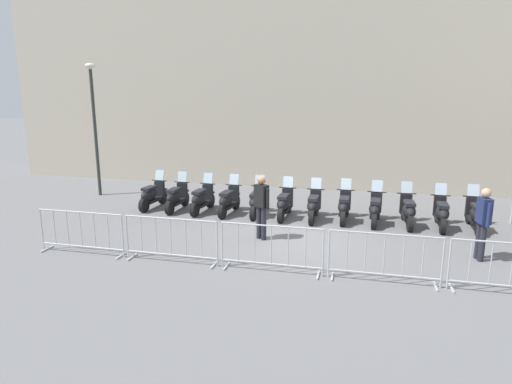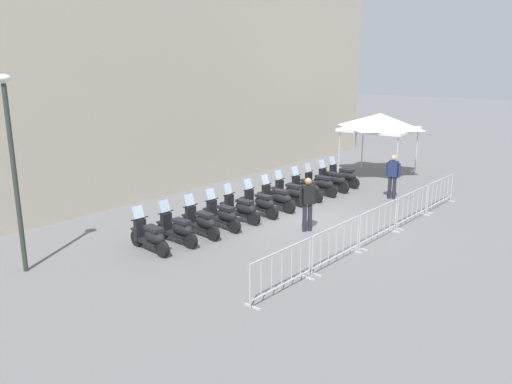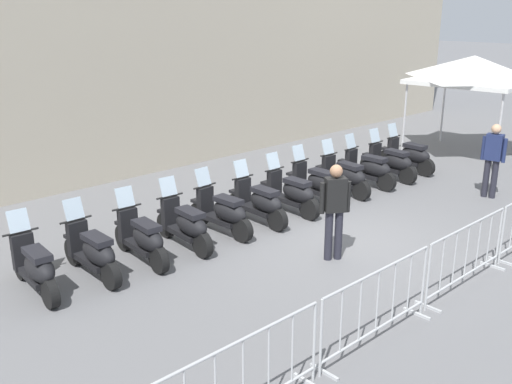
# 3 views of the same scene
# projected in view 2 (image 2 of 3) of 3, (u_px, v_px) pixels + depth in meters

# --- Properties ---
(ground_plane) EXTENTS (120.00, 120.00, 0.00)m
(ground_plane) POSITION_uv_depth(u_px,v_px,m) (311.00, 224.00, 17.11)
(ground_plane) COLOR slate
(building_facade) EXTENTS (28.09, 5.50, 14.91)m
(building_facade) POSITION_uv_depth(u_px,v_px,m) (154.00, 1.00, 20.07)
(building_facade) COLOR #B2A893
(building_facade) RESTS_ON ground
(motorcycle_0) EXTENTS (0.65, 1.72, 1.24)m
(motorcycle_0) POSITION_uv_depth(u_px,v_px,m) (151.00, 237.00, 14.50)
(motorcycle_0) COLOR black
(motorcycle_0) RESTS_ON ground
(motorcycle_1) EXTENTS (0.59, 1.72, 1.24)m
(motorcycle_1) POSITION_uv_depth(u_px,v_px,m) (178.00, 229.00, 15.13)
(motorcycle_1) COLOR black
(motorcycle_1) RESTS_ON ground
(motorcycle_2) EXTENTS (0.66, 1.72, 1.24)m
(motorcycle_2) POSITION_uv_depth(u_px,v_px,m) (201.00, 222.00, 15.78)
(motorcycle_2) COLOR black
(motorcycle_2) RESTS_ON ground
(motorcycle_3) EXTENTS (0.65, 1.72, 1.24)m
(motorcycle_3) POSITION_uv_depth(u_px,v_px,m) (223.00, 215.00, 16.46)
(motorcycle_3) COLOR black
(motorcycle_3) RESTS_ON ground
(motorcycle_4) EXTENTS (0.56, 1.73, 1.24)m
(motorcycle_4) POSITION_uv_depth(u_px,v_px,m) (241.00, 209.00, 17.17)
(motorcycle_4) COLOR black
(motorcycle_4) RESTS_ON ground
(motorcycle_5) EXTENTS (0.61, 1.72, 1.24)m
(motorcycle_5) POSITION_uv_depth(u_px,v_px,m) (260.00, 203.00, 17.81)
(motorcycle_5) COLOR black
(motorcycle_5) RESTS_ON ground
(motorcycle_6) EXTENTS (0.59, 1.72, 1.24)m
(motorcycle_6) POSITION_uv_depth(u_px,v_px,m) (277.00, 198.00, 18.48)
(motorcycle_6) COLOR black
(motorcycle_6) RESTS_ON ground
(motorcycle_7) EXTENTS (0.61, 1.72, 1.24)m
(motorcycle_7) POSITION_uv_depth(u_px,v_px,m) (290.00, 193.00, 19.22)
(motorcycle_7) COLOR black
(motorcycle_7) RESTS_ON ground
(motorcycle_8) EXTENTS (0.66, 1.72, 1.24)m
(motorcycle_8) POSITION_uv_depth(u_px,v_px,m) (306.00, 188.00, 19.85)
(motorcycle_8) COLOR black
(motorcycle_8) RESTS_ON ground
(motorcycle_9) EXTENTS (0.56, 1.73, 1.24)m
(motorcycle_9) POSITION_uv_depth(u_px,v_px,m) (320.00, 184.00, 20.54)
(motorcycle_9) COLOR black
(motorcycle_9) RESTS_ON ground
(motorcycle_10) EXTENTS (0.64, 1.72, 1.24)m
(motorcycle_10) POSITION_uv_depth(u_px,v_px,m) (333.00, 180.00, 21.19)
(motorcycle_10) COLOR black
(motorcycle_10) RESTS_ON ground
(motorcycle_11) EXTENTS (0.60, 1.72, 1.24)m
(motorcycle_11) POSITION_uv_depth(u_px,v_px,m) (343.00, 176.00, 21.92)
(motorcycle_11) COLOR black
(motorcycle_11) RESTS_ON ground
(barrier_segment_0) EXTENTS (2.26, 0.67, 1.07)m
(barrier_segment_0) POSITION_uv_depth(u_px,v_px,m) (282.00, 271.00, 11.97)
(barrier_segment_0) COLOR #B2B5B7
(barrier_segment_0) RESTS_ON ground
(barrier_segment_1) EXTENTS (2.26, 0.67, 1.07)m
(barrier_segment_1) POSITION_uv_depth(u_px,v_px,m) (336.00, 244.00, 13.71)
(barrier_segment_1) COLOR #B2B5B7
(barrier_segment_1) RESTS_ON ground
(barrier_segment_2) EXTENTS (2.26, 0.67, 1.07)m
(barrier_segment_2) POSITION_uv_depth(u_px,v_px,m) (379.00, 223.00, 15.44)
(barrier_segment_2) COLOR #B2B5B7
(barrier_segment_2) RESTS_ON ground
(barrier_segment_3) EXTENTS (2.26, 0.67, 1.07)m
(barrier_segment_3) POSITION_uv_depth(u_px,v_px,m) (413.00, 207.00, 17.17)
(barrier_segment_3) COLOR #B2B5B7
(barrier_segment_3) RESTS_ON ground
(barrier_segment_4) EXTENTS (2.26, 0.67, 1.07)m
(barrier_segment_4) POSITION_uv_depth(u_px,v_px,m) (440.00, 193.00, 18.90)
(barrier_segment_4) COLOR #B2B5B7
(barrier_segment_4) RESTS_ON ground
(street_lamp) EXTENTS (0.36, 0.36, 4.97)m
(street_lamp) POSITION_uv_depth(u_px,v_px,m) (12.00, 154.00, 12.55)
(street_lamp) COLOR #2D332D
(street_lamp) RESTS_ON ground
(officer_near_row_end) EXTENTS (0.45, 0.40, 1.73)m
(officer_near_row_end) POSITION_uv_depth(u_px,v_px,m) (308.00, 201.00, 16.13)
(officer_near_row_end) COLOR #23232D
(officer_near_row_end) RESTS_ON ground
(officer_mid_plaza) EXTENTS (0.25, 0.55, 1.73)m
(officer_mid_plaza) POSITION_uv_depth(u_px,v_px,m) (393.00, 174.00, 19.88)
(officer_mid_plaza) COLOR #23232D
(officer_mid_plaza) RESTS_ON ground
(canopy_tent) EXTENTS (2.98, 2.98, 2.91)m
(canopy_tent) POSITION_uv_depth(u_px,v_px,m) (380.00, 122.00, 23.31)
(canopy_tent) COLOR silver
(canopy_tent) RESTS_ON ground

